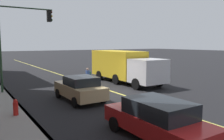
# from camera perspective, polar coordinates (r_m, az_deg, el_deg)

# --- Properties ---
(ground) EXTENTS (200.00, 200.00, 0.00)m
(ground) POSITION_cam_1_polar(r_m,az_deg,el_deg) (17.47, -0.04, -5.30)
(ground) COLOR black
(curb_edge) EXTENTS (80.00, 0.16, 0.15)m
(curb_edge) POSITION_cam_1_polar(r_m,az_deg,el_deg) (15.03, -22.47, -7.49)
(curb_edge) COLOR slate
(curb_edge) RESTS_ON ground
(lane_stripe_center) EXTENTS (80.00, 0.16, 0.01)m
(lane_stripe_center) POSITION_cam_1_polar(r_m,az_deg,el_deg) (17.47, -0.04, -5.28)
(lane_stripe_center) COLOR #D8CC4C
(lane_stripe_center) RESTS_ON ground
(car_red) EXTENTS (4.64, 1.96, 1.53)m
(car_red) POSITION_cam_1_polar(r_m,az_deg,el_deg) (8.97, 11.10, -11.80)
(car_red) COLOR red
(car_red) RESTS_ON ground
(car_tan) EXTENTS (4.19, 2.03, 1.56)m
(car_tan) POSITION_cam_1_polar(r_m,az_deg,el_deg) (14.72, -7.91, -4.47)
(car_tan) COLOR tan
(car_tan) RESTS_ON ground
(truck_yellow) EXTENTS (8.47, 2.67, 2.88)m
(truck_yellow) POSITION_cam_1_polar(r_m,az_deg,el_deg) (21.24, 3.05, 1.10)
(truck_yellow) COLOR silver
(truck_yellow) RESTS_ON ground
(pedestrian_with_backpack) EXTENTS (0.40, 0.39, 1.59)m
(pedestrian_with_backpack) POSITION_cam_1_polar(r_m,az_deg,el_deg) (19.26, -5.95, -1.45)
(pedestrian_with_backpack) COLOR #262D4C
(pedestrian_with_backpack) RESTS_ON ground
(traffic_light_mast) EXTENTS (0.28, 3.88, 6.44)m
(traffic_light_mast) POSITION_cam_1_polar(r_m,az_deg,el_deg) (18.15, -21.73, 8.55)
(traffic_light_mast) COLOR #1E3823
(traffic_light_mast) RESTS_ON ground
(fire_hydrant) EXTENTS (0.24, 0.24, 0.94)m
(fire_hydrant) POSITION_cam_1_polar(r_m,az_deg,el_deg) (12.22, -22.65, -8.80)
(fire_hydrant) COLOR red
(fire_hydrant) RESTS_ON ground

